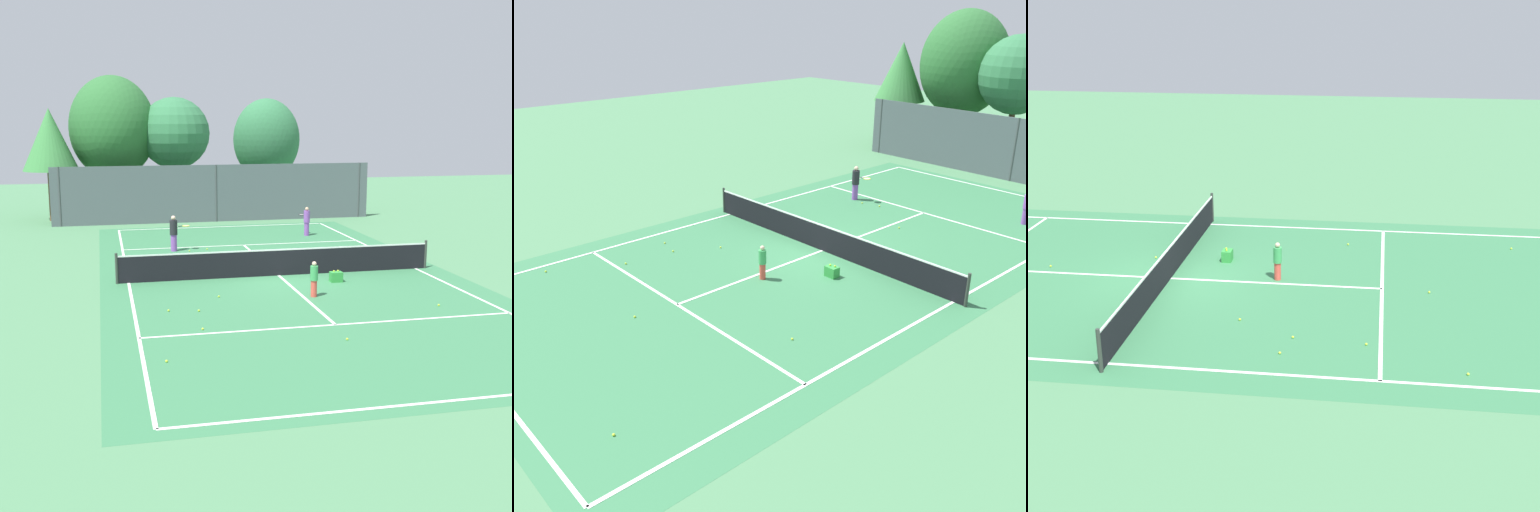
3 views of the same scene
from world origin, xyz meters
TOP-DOWN VIEW (x-y plane):
  - ground_plane at (0.00, 0.00)m, footprint 80.00×80.00m
  - court_surface at (0.00, 0.00)m, footprint 13.00×25.00m
  - tennis_net at (0.00, 0.00)m, footprint 11.90×0.10m
  - perimeter_fence at (0.00, 14.00)m, footprint 18.00×0.12m
  - tree_1 at (-1.95, 17.11)m, footprint 4.19×4.19m
  - tree_2 at (-5.51, 17.57)m, footprint 5.01×5.26m
  - tree_3 at (-9.00, 16.32)m, footprint 3.11×3.11m
  - player_1 at (-3.28, 5.66)m, footprint 0.92×0.48m
  - player_2 at (0.34, -3.25)m, footprint 0.25×0.25m
  - ball_crate at (1.76, -1.41)m, footprint 0.43×0.31m
  - tennis_ball_0 at (1.68, 0.96)m, footprint 0.07×0.07m
  - tennis_ball_1 at (3.80, -5.21)m, footprint 0.07×0.07m
  - tennis_ball_2 at (-2.64, 5.42)m, footprint 0.07×0.07m
  - tennis_ball_3 at (-4.48, -3.97)m, footprint 0.07×0.07m
  - tennis_ball_4 at (-2.71, -2.66)m, footprint 0.07×0.07m
  - tennis_ball_5 at (-4.96, -8.40)m, footprint 0.07×0.07m
  - tennis_ball_6 at (4.07, -10.70)m, footprint 0.07×0.07m
  - tennis_ball_7 at (-1.83, 5.64)m, footprint 0.07×0.07m
  - tennis_ball_8 at (-3.74, -6.04)m, footprint 0.07×0.07m
  - tennis_ball_9 at (0.46, 4.03)m, footprint 0.07×0.07m
  - tennis_ball_10 at (5.07, 0.26)m, footprint 0.07×0.07m
  - tennis_ball_11 at (-0.15, -7.76)m, footprint 0.07×0.07m
  - tennis_ball_12 at (-3.58, -4.19)m, footprint 0.07×0.07m

SIDE VIEW (x-z plane):
  - ground_plane at x=0.00m, z-range 0.00..0.00m
  - court_surface at x=0.00m, z-range 0.00..0.01m
  - tennis_ball_0 at x=1.68m, z-range 0.00..0.07m
  - tennis_ball_1 at x=3.80m, z-range 0.00..0.07m
  - tennis_ball_2 at x=-2.64m, z-range 0.00..0.07m
  - tennis_ball_3 at x=-4.48m, z-range 0.00..0.07m
  - tennis_ball_4 at x=-2.71m, z-range 0.00..0.07m
  - tennis_ball_5 at x=-4.96m, z-range 0.00..0.07m
  - tennis_ball_6 at x=4.07m, z-range 0.00..0.07m
  - tennis_ball_7 at x=-1.83m, z-range 0.00..0.07m
  - tennis_ball_8 at x=-3.74m, z-range 0.00..0.07m
  - tennis_ball_9 at x=0.46m, z-range 0.00..0.07m
  - tennis_ball_10 at x=5.07m, z-range 0.00..0.07m
  - tennis_ball_11 at x=-0.15m, z-range 0.00..0.07m
  - tennis_ball_12 at x=-3.58m, z-range 0.00..0.07m
  - ball_crate at x=1.76m, z-range -0.03..0.40m
  - tennis_net at x=0.00m, z-range -0.04..1.06m
  - player_2 at x=0.34m, z-range 0.01..1.20m
  - player_1 at x=-3.28m, z-range 0.03..1.61m
  - perimeter_fence at x=0.00m, z-range 0.00..3.20m
  - tree_3 at x=-9.00m, z-range 1.37..7.67m
  - tree_1 at x=-1.95m, z-range 1.38..8.36m
  - tree_2 at x=-5.51m, z-range 1.09..9.29m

